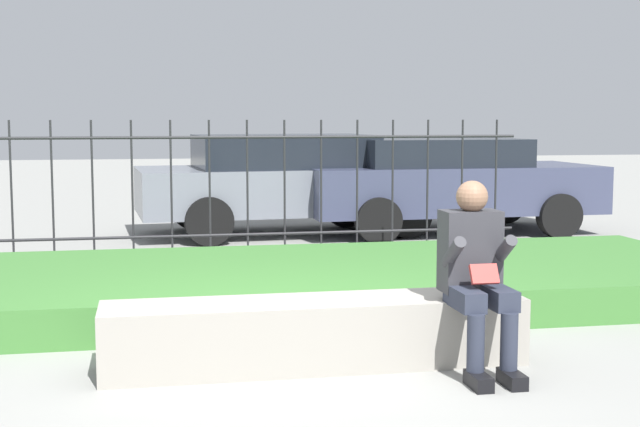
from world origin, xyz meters
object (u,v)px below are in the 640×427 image
at_px(stone_bench, 315,337).
at_px(person_seated_reader, 476,269).
at_px(car_parked_right, 446,182).
at_px(car_parked_center, 293,181).

height_order(stone_bench, person_seated_reader, person_seated_reader).
bearing_deg(car_parked_right, stone_bench, -117.32).
relative_size(person_seated_reader, car_parked_center, 0.27).
bearing_deg(car_parked_center, car_parked_right, -12.56).
distance_m(stone_bench, car_parked_right, 7.18).
bearing_deg(car_parked_right, car_parked_center, 170.07).
xyz_separation_m(stone_bench, car_parked_center, (0.95, 6.77, 0.56)).
bearing_deg(stone_bench, car_parked_center, 81.98).
relative_size(stone_bench, car_parked_center, 0.62).
height_order(car_parked_center, car_parked_right, car_parked_center).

